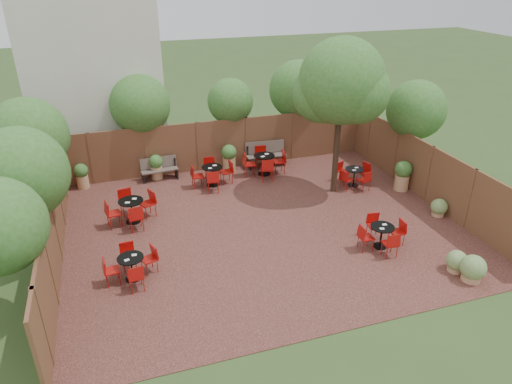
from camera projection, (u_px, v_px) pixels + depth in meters
name	position (u px, v px, depth m)	size (l,w,h in m)	color
ground	(263.00, 227.00, 14.77)	(80.00, 80.00, 0.00)	#354F23
courtyard_paving	(263.00, 226.00, 14.76)	(12.00, 10.00, 0.02)	black
fence_back	(223.00, 144.00, 18.59)	(12.00, 0.08, 2.00)	brown
fence_left	(54.00, 230.00, 12.66)	(0.08, 10.00, 2.00)	brown
fence_right	(429.00, 174.00, 15.98)	(0.08, 10.00, 2.00)	brown
neighbour_building	(93.00, 60.00, 18.57)	(5.00, 4.00, 8.00)	beige
overhang_foliage	(180.00, 125.00, 15.43)	(15.49, 10.57, 2.45)	#30621F
courtyard_tree	(341.00, 86.00, 15.34)	(2.95, 2.88, 5.43)	black
park_bench_left	(159.00, 168.00, 17.78)	(1.41, 0.55, 0.85)	brown
park_bench_right	(266.00, 154.00, 18.94)	(1.64, 0.63, 1.00)	brown
bistro_tables	(243.00, 195.00, 15.79)	(9.73, 7.52, 0.92)	black
planters	(239.00, 167.00, 17.54)	(11.64, 4.31, 1.11)	tan
low_shrubs	(459.00, 249.00, 13.00)	(2.08, 3.81, 0.72)	tan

